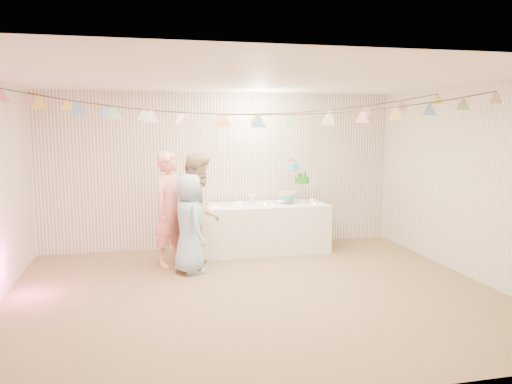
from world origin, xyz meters
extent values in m
plane|color=brown|center=(0.00, 0.00, 0.00)|extent=(6.00, 6.00, 0.00)
plane|color=white|center=(0.00, 0.00, 2.60)|extent=(6.00, 6.00, 0.00)
plane|color=white|center=(0.00, 2.50, 1.30)|extent=(6.00, 6.00, 0.00)
plane|color=white|center=(0.00, -2.50, 1.30)|extent=(6.00, 6.00, 0.00)
plane|color=white|center=(3.00, 0.00, 1.30)|extent=(5.00, 5.00, 0.00)
cube|color=white|center=(0.58, 1.98, 0.39)|extent=(2.09, 0.83, 0.78)
cylinder|color=white|center=(-0.06, 1.93, 0.76)|extent=(0.36, 0.36, 0.02)
imported|color=#F69080|center=(-0.93, 1.48, 0.84)|extent=(0.71, 0.73, 1.69)
imported|color=tan|center=(-0.53, 1.29, 0.83)|extent=(0.85, 0.96, 1.66)
imported|color=#8CB2C7|center=(-0.70, 1.05, 0.70)|extent=(0.60, 0.77, 1.39)
cylinder|color=#FFD88C|center=(-0.22, 1.83, 0.80)|extent=(0.04, 0.04, 0.03)
cylinder|color=#FFD88C|center=(0.23, 2.16, 0.80)|extent=(0.04, 0.04, 0.03)
cylinder|color=#FFD88C|center=(0.68, 1.76, 0.80)|extent=(0.04, 0.04, 0.03)
cylinder|color=#FFD88C|center=(0.93, 2.20, 0.80)|extent=(0.04, 0.04, 0.03)
cylinder|color=#FFD88C|center=(1.40, 1.80, 0.80)|extent=(0.04, 0.04, 0.03)
cylinder|color=#FFD88C|center=(1.48, 2.13, 0.80)|extent=(0.04, 0.04, 0.03)
cylinder|color=#FFD88C|center=(0.61, 1.93, 0.80)|extent=(0.04, 0.04, 0.03)
camera|label=1|loc=(-1.32, -5.81, 2.06)|focal=35.00mm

